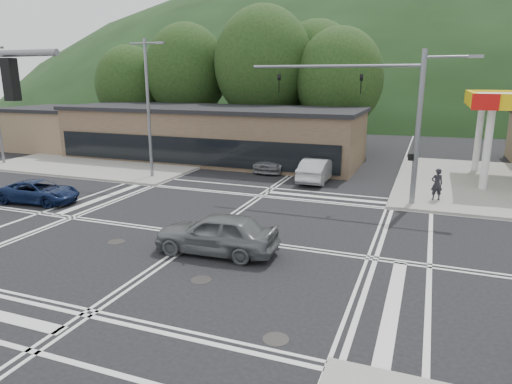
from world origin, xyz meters
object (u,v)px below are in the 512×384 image
(car_blue_west, at_px, (39,192))
(pedestrian, at_px, (437,184))
(car_queue_a, at_px, (317,170))
(car_northbound, at_px, (277,159))
(car_queue_b, at_px, (328,161))
(car_grey_center, at_px, (217,233))

(car_blue_west, bearing_deg, pedestrian, -74.75)
(car_queue_a, relative_size, car_northbound, 0.88)
(car_queue_b, xyz_separation_m, pedestrian, (7.31, -6.33, 0.25))
(car_blue_west, height_order, car_grey_center, car_grey_center)
(car_grey_center, distance_m, pedestrian, 13.48)
(car_queue_b, relative_size, car_northbound, 0.85)
(car_queue_a, distance_m, car_queue_b, 3.54)
(car_blue_west, height_order, car_queue_b, car_queue_b)
(car_queue_b, bearing_deg, car_grey_center, 78.14)
(car_northbound, height_order, pedestrian, pedestrian)
(car_grey_center, distance_m, car_queue_b, 17.23)
(car_grey_center, bearing_deg, car_northbound, -172.78)
(car_queue_b, distance_m, car_northbound, 3.71)
(car_queue_a, distance_m, pedestrian, 7.79)
(car_queue_a, bearing_deg, car_queue_b, -88.65)
(car_queue_a, bearing_deg, car_northbound, -36.74)
(car_queue_b, relative_size, pedestrian, 2.59)
(car_northbound, bearing_deg, car_blue_west, -122.64)
(car_queue_a, xyz_separation_m, pedestrian, (7.27, -2.79, 0.25))
(car_blue_west, bearing_deg, car_queue_b, -48.15)
(car_grey_center, xyz_separation_m, pedestrian, (7.94, 10.90, 0.20))
(car_grey_center, xyz_separation_m, car_queue_a, (0.67, 13.68, -0.05))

